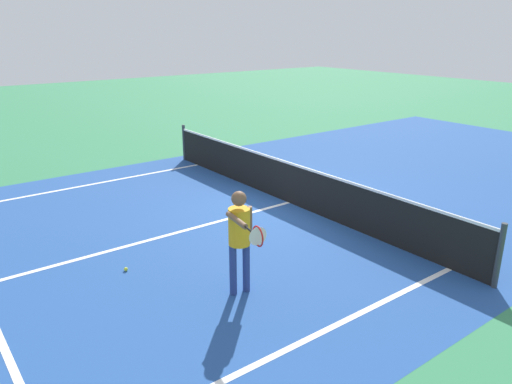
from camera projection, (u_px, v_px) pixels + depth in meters
The scene contains 7 objects.
ground_plane at pixel (289, 203), 11.27m from camera, with size 60.00×60.00×0.00m, color #337F51.
court_surface_inbounds at pixel (289, 202), 11.27m from camera, with size 10.62×24.40×0.00m, color #234C93.
line_center_service at pixel (163, 236), 9.43m from camera, with size 0.10×6.40×0.01m, color white.
net at pixel (289, 182), 11.11m from camera, with size 9.83×0.09×1.07m.
player_near at pixel (240, 232), 7.10m from camera, with size 1.16×0.64×1.62m.
tennis_ball_mid_court at pixel (126, 269), 8.08m from camera, with size 0.07×0.07×0.07m, color #CCE033.
tennis_ball_near_net at pixel (240, 195), 11.70m from camera, with size 0.07×0.07×0.07m, color #CCE033.
Camera 1 is at (7.99, -7.01, 3.82)m, focal length 34.29 mm.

